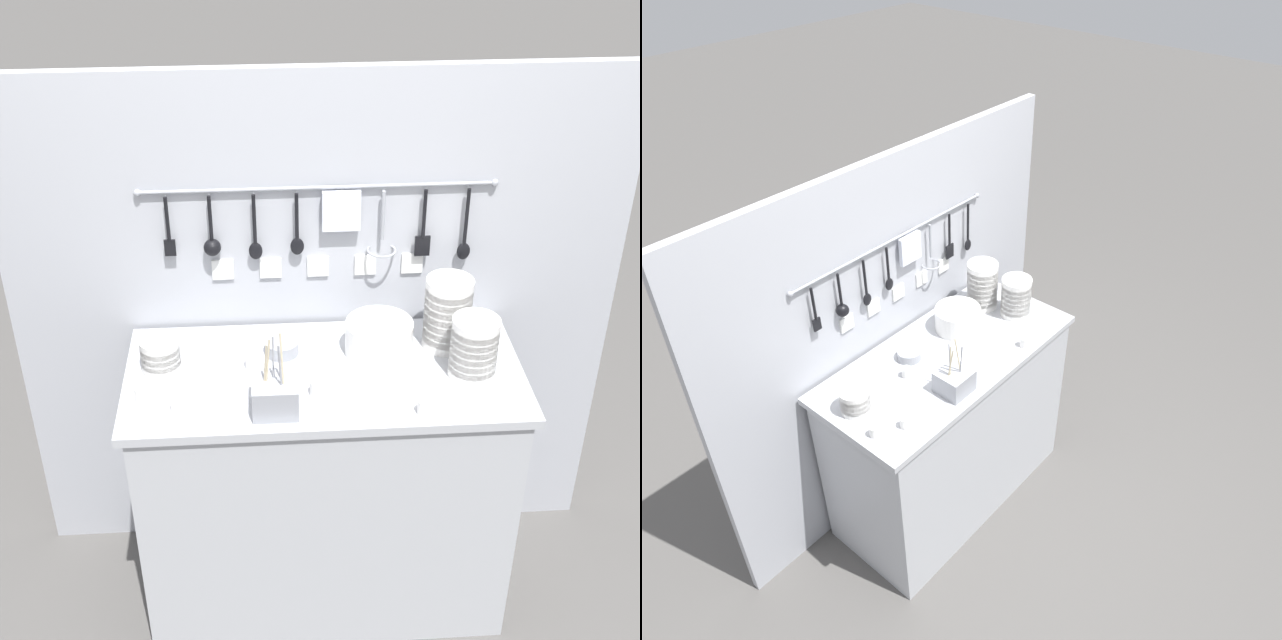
{
  "view_description": "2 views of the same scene",
  "coord_description": "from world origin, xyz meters",
  "views": [
    {
      "loc": [
        -0.17,
        -2.25,
        2.59
      ],
      "look_at": [
        -0.01,
        -0.01,
        1.16
      ],
      "focal_mm": 50.0,
      "sensor_mm": 36.0,
      "label": 1
    },
    {
      "loc": [
        -1.62,
        -1.46,
        2.78
      ],
      "look_at": [
        0.08,
        -0.02,
        1.12
      ],
      "focal_mm": 35.0,
      "sensor_mm": 36.0,
      "label": 2
    }
  ],
  "objects": [
    {
      "name": "cup_edge_far",
      "position": [
        -0.44,
        -0.17,
        0.98
      ],
      "size": [
        0.04,
        0.04,
        0.05
      ],
      "color": "white",
      "rests_on": "counter"
    },
    {
      "name": "plate_stack",
      "position": [
        0.18,
        0.09,
        1.02
      ],
      "size": [
        0.22,
        0.22,
        0.11
      ],
      "color": "white",
      "rests_on": "counter"
    },
    {
      "name": "back_wall",
      "position": [
        -0.0,
        0.32,
        0.92
      ],
      "size": [
        2.04,
        0.11,
        1.83
      ],
      "color": "#A8AAB2",
      "rests_on": "ground"
    },
    {
      "name": "cutlery_caddy",
      "position": [
        -0.16,
        -0.18,
        1.01
      ],
      "size": [
        0.13,
        0.13,
        0.26
      ],
      "color": "#93969E",
      "rests_on": "counter"
    },
    {
      "name": "cup_front_left",
      "position": [
        -0.55,
        -0.11,
        0.98
      ],
      "size": [
        0.04,
        0.04,
        0.05
      ],
      "color": "white",
      "rests_on": "counter"
    },
    {
      "name": "cup_mid_row",
      "position": [
        0.27,
        -0.23,
        0.98
      ],
      "size": [
        0.04,
        0.04,
        0.05
      ],
      "color": "white",
      "rests_on": "counter"
    },
    {
      "name": "steel_mixing_bowl",
      "position": [
        -0.13,
        0.11,
        0.98
      ],
      "size": [
        0.11,
        0.11,
        0.04
      ],
      "color": "#93969E",
      "rests_on": "counter"
    },
    {
      "name": "counter",
      "position": [
        0.0,
        0.0,
        0.48
      ],
      "size": [
        1.24,
        0.58,
        0.96
      ],
      "color": "#ADAFB5",
      "rests_on": "ground"
    },
    {
      "name": "cup_centre",
      "position": [
        -0.23,
        0.04,
        0.98
      ],
      "size": [
        0.04,
        0.04,
        0.05
      ],
      "color": "white",
      "rests_on": "counter"
    },
    {
      "name": "bowl_stack_wide_centre",
      "position": [
        0.45,
        -0.05,
        1.06
      ],
      "size": [
        0.15,
        0.15,
        0.2
      ],
      "color": "white",
      "rests_on": "counter"
    },
    {
      "name": "bowl_stack_short_front",
      "position": [
        0.4,
        0.12,
        1.08
      ],
      "size": [
        0.15,
        0.15,
        0.24
      ],
      "color": "white",
      "rests_on": "counter"
    },
    {
      "name": "ground_plane",
      "position": [
        0.0,
        0.0,
        0.0
      ],
      "size": [
        20.0,
        20.0,
        0.0
      ],
      "primitive_type": "plane",
      "color": "#514F4C"
    },
    {
      "name": "bowl_stack_tall_left",
      "position": [
        -0.51,
        0.05,
        1.02
      ],
      "size": [
        0.12,
        0.12,
        0.11
      ],
      "color": "white",
      "rests_on": "counter"
    },
    {
      "name": "cup_front_right",
      "position": [
        -0.03,
        -0.12,
        0.98
      ],
      "size": [
        0.04,
        0.04,
        0.05
      ],
      "color": "white",
      "rests_on": "counter"
    }
  ]
}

